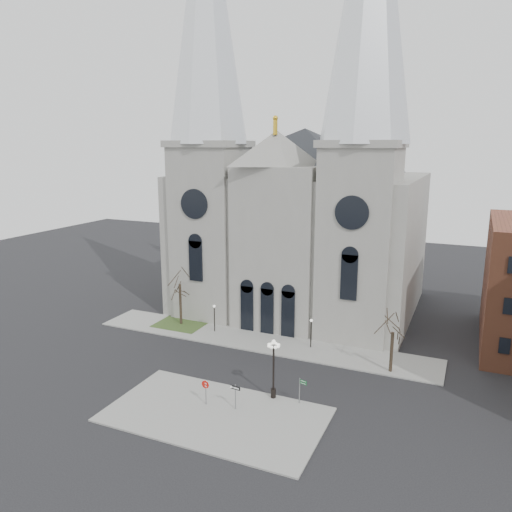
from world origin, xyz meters
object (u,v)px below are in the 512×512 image
at_px(globe_lamp, 274,361).
at_px(street_name_sign, 300,389).
at_px(one_way_sign, 235,393).
at_px(stop_sign, 206,387).

distance_m(globe_lamp, street_name_sign, 3.23).
xyz_separation_m(one_way_sign, street_name_sign, (4.67, 3.12, -0.14)).
bearing_deg(street_name_sign, globe_lamp, -168.67).
bearing_deg(stop_sign, one_way_sign, 30.76).
bearing_deg(stop_sign, globe_lamp, 59.86).
relative_size(stop_sign, globe_lamp, 0.42).
bearing_deg(globe_lamp, street_name_sign, -0.39).
bearing_deg(one_way_sign, stop_sign, -167.58).
height_order(one_way_sign, street_name_sign, street_name_sign).
xyz_separation_m(globe_lamp, street_name_sign, (2.50, -0.02, -2.05)).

